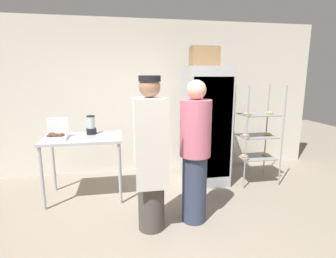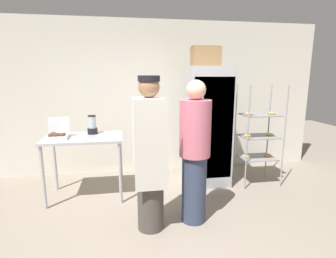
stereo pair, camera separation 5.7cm
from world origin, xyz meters
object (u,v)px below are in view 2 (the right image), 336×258
at_px(baking_rack, 258,136).
at_px(person_customer, 195,152).
at_px(donut_box, 57,135).
at_px(blender_pitcher, 92,126).
at_px(person_baker, 150,153).
at_px(cardboard_storage_box, 206,57).
at_px(refrigerator, 207,127).

relative_size(baking_rack, person_customer, 0.94).
xyz_separation_m(baking_rack, donut_box, (-3.10, -0.13, 0.16)).
distance_m(blender_pitcher, person_baker, 1.40).
height_order(person_baker, person_customer, person_baker).
bearing_deg(blender_pitcher, cardboard_storage_box, 3.48).
height_order(baking_rack, person_baker, person_baker).
bearing_deg(person_customer, person_baker, -171.23).
xyz_separation_m(refrigerator, cardboard_storage_box, (-0.04, 0.05, 1.11)).
distance_m(cardboard_storage_box, person_baker, 2.00).
bearing_deg(person_customer, baking_rack, 36.28).
height_order(blender_pitcher, cardboard_storage_box, cardboard_storage_box).
relative_size(donut_box, person_customer, 0.17).
relative_size(refrigerator, person_baker, 1.08).
relative_size(refrigerator, donut_box, 6.63).
bearing_deg(baking_rack, person_customer, -143.72).
bearing_deg(donut_box, refrigerator, 7.45).
bearing_deg(baking_rack, refrigerator, 169.02).
distance_m(cardboard_storage_box, person_customer, 1.75).
distance_m(refrigerator, person_customer, 1.27).
xyz_separation_m(blender_pitcher, person_customer, (1.30, -1.09, -0.16)).
xyz_separation_m(baking_rack, person_baker, (-1.89, -1.08, 0.12)).
distance_m(blender_pitcher, cardboard_storage_box, 2.05).
xyz_separation_m(baking_rack, blender_pitcher, (-2.65, 0.10, 0.24)).
bearing_deg(cardboard_storage_box, baking_rack, -13.43).
height_order(cardboard_storage_box, person_customer, cardboard_storage_box).
distance_m(baking_rack, person_customer, 1.68).
distance_m(refrigerator, baking_rack, 0.86).
bearing_deg(baking_rack, person_baker, -150.39).
relative_size(baking_rack, person_baker, 0.92).
bearing_deg(baking_rack, cardboard_storage_box, 166.57).
bearing_deg(cardboard_storage_box, refrigerator, -49.49).
bearing_deg(refrigerator, baking_rack, -10.98).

